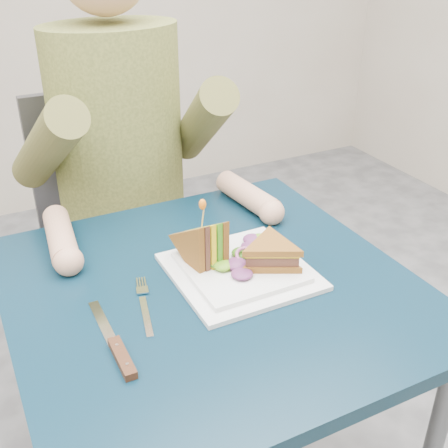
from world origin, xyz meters
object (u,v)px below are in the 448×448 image
diner (118,114)px  knife (118,351)px  table (212,317)px  chair (118,225)px  sandwich_flat (271,254)px  plate (240,270)px  fork (145,307)px  sandwich_upright (203,247)px

diner → knife: (-0.22, -0.65, -0.18)m
table → knife: knife is taller
diner → chair: bearing=90.0°
chair → diner: bearing=-90.0°
chair → sandwich_flat: (0.12, -0.67, 0.23)m
table → plate: bearing=6.9°
table → diner: (-0.00, 0.54, 0.26)m
plate → knife: (-0.28, -0.12, -0.00)m
plate → fork: plate is taller
plate → sandwich_flat: size_ratio=1.45×
sandwich_flat → knife: 0.35m
table → sandwich_upright: bearing=80.7°
chair → plate: bearing=-84.1°
diner → fork: 0.60m
table → plate: 0.11m
diner → sandwich_flat: (0.12, -0.56, -0.14)m
chair → diner: (-0.00, -0.11, 0.37)m
sandwich_flat → fork: (-0.26, 0.00, -0.04)m
sandwich_upright → fork: bearing=-156.2°
table → knife: bearing=-153.6°
plate → sandwich_upright: bearing=142.0°
plate → sandwich_flat: bearing=-24.4°
plate → fork: bearing=-174.3°
plate → knife: plate is taller
diner → fork: bearing=-104.2°
knife → chair: bearing=74.0°
chair → fork: (-0.14, -0.66, 0.19)m
chair → knife: bearing=-106.0°
table → sandwich_upright: size_ratio=5.08×
diner → sandwich_upright: 0.50m
diner → plate: (0.07, -0.53, -0.18)m
table → chair: (0.00, 0.65, -0.11)m
diner → knife: 0.71m
plate → knife: bearing=-157.8°
plate → table: bearing=-173.1°
plate → fork: 0.21m
knife → table: bearing=26.4°
sandwich_flat → sandwich_upright: sandwich_upright is taller
table → sandwich_flat: size_ratio=4.18×
chair → plate: 0.68m
chair → fork: chair is taller
fork → knife: knife is taller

